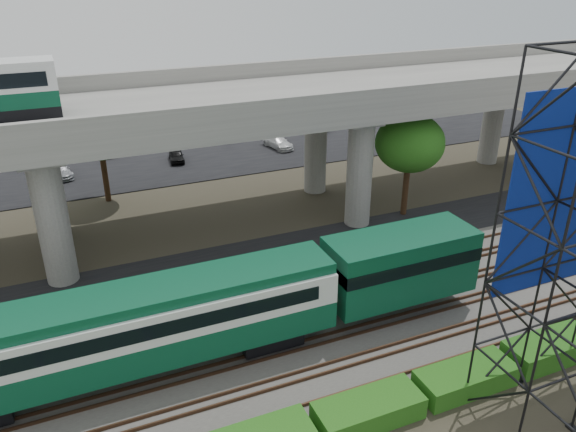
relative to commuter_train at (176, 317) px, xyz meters
name	(u,v)px	position (x,y,z in m)	size (l,w,h in m)	color
ground	(303,364)	(5.40, -2.00, -2.88)	(140.00, 140.00, 0.00)	#474233
ballast_bed	(287,338)	(5.40, 0.00, -2.78)	(90.00, 12.00, 0.20)	slate
service_road	(234,263)	(5.40, 8.50, -2.84)	(90.00, 5.00, 0.08)	black
parking_lot	(159,154)	(5.40, 32.00, -2.84)	(90.00, 18.00, 0.08)	black
harbor_water	(125,104)	(5.40, 54.00, -2.87)	(140.00, 40.00, 0.03)	#435C6E
rail_tracks	(287,335)	(5.40, 0.00, -2.60)	(90.00, 9.52, 0.16)	#472D1E
commuter_train	(176,317)	(0.00, 0.00, 0.00)	(29.30, 3.06, 4.30)	black
overpass	(186,117)	(4.35, 14.00, 5.33)	(80.00, 12.00, 12.40)	#9E9B93
hedge_strip	(369,410)	(6.41, -6.30, -2.32)	(34.60, 1.80, 1.20)	#1E5A14
trees	(134,162)	(0.73, 14.17, 2.69)	(40.94, 16.94, 7.69)	#382314
parked_cars	(171,146)	(6.59, 31.83, -2.20)	(39.04, 9.62, 1.31)	white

